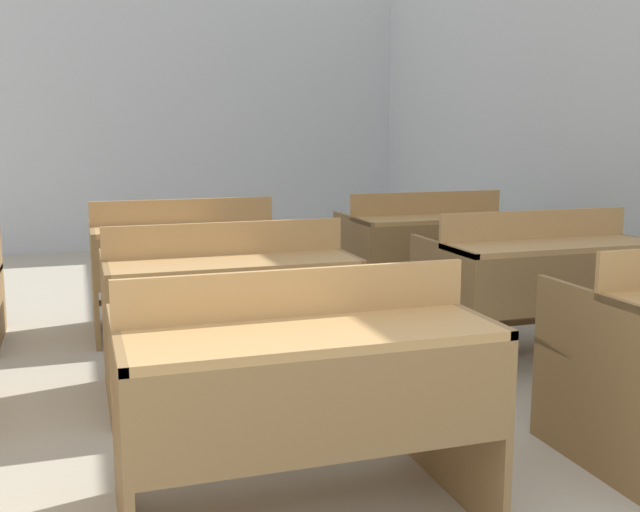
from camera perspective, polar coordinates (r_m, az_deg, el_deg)
wall_back at (r=8.44m, az=-15.34°, el=11.05°), size 6.45×0.06×3.13m
wall_right_with_window at (r=6.02m, az=19.53°, el=11.56°), size 0.06×7.41×3.13m
bench_front_center at (r=2.48m, az=-1.41°, el=-10.00°), size 1.18×0.75×0.86m
bench_second_center at (r=3.69m, az=-6.95°, el=-3.49°), size 1.18×0.75×0.86m
bench_second_right at (r=4.36m, az=16.20°, el=-1.77°), size 1.18×0.75×0.86m
bench_third_center at (r=4.94m, az=-10.19°, el=-0.23°), size 1.18×0.75×0.86m
bench_third_right at (r=5.46m, az=8.28°, el=0.76°), size 1.18×0.75×0.86m
wastepaper_bin at (r=6.50m, az=12.36°, el=-0.46°), size 0.31×0.31×0.38m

